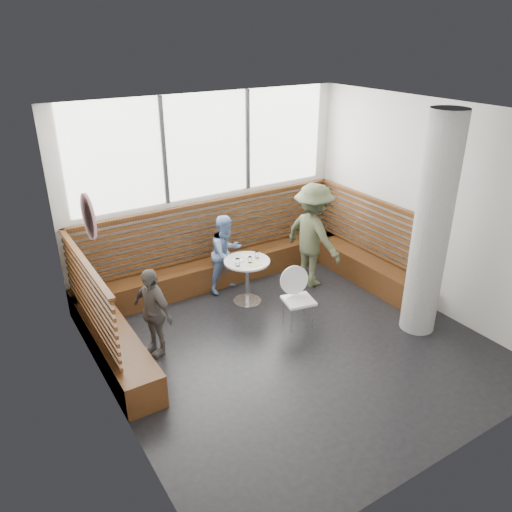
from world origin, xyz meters
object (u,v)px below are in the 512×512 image
concrete_column (432,228)px  adult_man (313,235)px  cafe_chair (296,293)px  child_back (226,254)px  cafe_table (247,272)px  child_left (153,312)px

concrete_column → adult_man: bearing=103.7°
cafe_chair → adult_man: size_ratio=0.51×
adult_man → child_back: adult_man is taller
cafe_chair → child_back: (-0.32, 1.53, 0.13)m
child_back → adult_man: bearing=-40.8°
concrete_column → cafe_chair: (-1.52, 1.02, -1.06)m
concrete_column → cafe_table: 2.87m
cafe_table → child_back: (-0.07, 0.56, 0.13)m
cafe_table → cafe_chair: bearing=-75.3°
cafe_chair → adult_man: adult_man is taller
concrete_column → child_back: size_ratio=2.39×
adult_man → cafe_table: bearing=81.8°
child_back → child_left: bearing=-166.0°
concrete_column → adult_man: 2.15m
cafe_table → cafe_chair: size_ratio=0.81×
child_back → concrete_column: bearing=-71.9°
concrete_column → cafe_table: concrete_column is taller
cafe_chair → child_left: 2.09m
cafe_chair → child_back: bearing=113.9°
concrete_column → cafe_chair: bearing=146.3°
concrete_column → cafe_table: size_ratio=4.25×
child_back → child_left: size_ratio=1.05×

